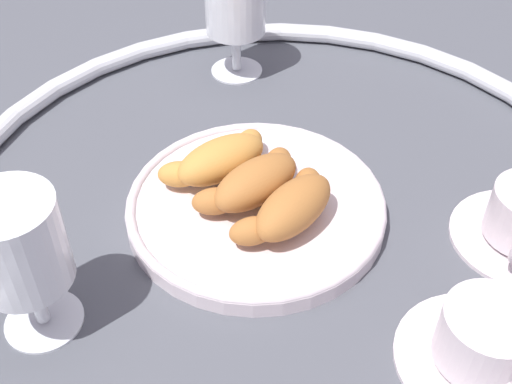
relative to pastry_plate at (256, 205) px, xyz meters
name	(u,v)px	position (x,y,z in m)	size (l,w,h in m)	color
ground_plane	(284,204)	(0.03, -0.02, -0.01)	(2.20, 2.20, 0.00)	#4C4F56
table_chrome_rim	(284,195)	(0.03, -0.02, 0.00)	(0.71, 0.71, 0.02)	silver
pastry_plate	(256,205)	(0.00, 0.00, 0.00)	(0.26, 0.26, 0.02)	silver
croissant_large	(291,207)	(-0.02, -0.04, 0.03)	(0.13, 0.09, 0.04)	#AD6B33
croissant_small	(254,182)	(0.00, 0.00, 0.03)	(0.13, 0.10, 0.04)	#AD6B33
croissant_extra	(220,159)	(0.02, 0.05, 0.03)	(0.12, 0.11, 0.04)	#CC893D
coffee_cup_far	(484,344)	(-0.09, -0.24, 0.01)	(0.14, 0.14, 0.06)	silver
juice_glass_left	(235,7)	(0.24, 0.13, 0.08)	(0.08, 0.08, 0.14)	white
juice_glass_right	(18,247)	(-0.20, 0.11, 0.08)	(0.08, 0.08, 0.14)	white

